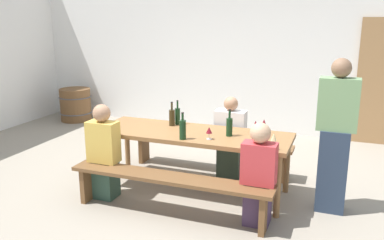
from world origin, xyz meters
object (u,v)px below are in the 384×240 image
Objects in this scene: seated_guest_near_0 at (104,154)px; seated_guest_far_0 at (230,140)px; wine_bottle_0 at (183,129)px; bench_near at (169,184)px; seated_guest_near_1 at (259,176)px; bench_far at (210,146)px; wine_glass_2 at (209,131)px; wine_bottle_2 at (178,116)px; wine_glass_1 at (264,123)px; wine_glass_0 at (255,125)px; standing_host at (335,139)px; wine_bottle_3 at (172,117)px; wine_barrel at (76,105)px; tasting_table at (192,138)px; wine_bottle_1 at (229,126)px; wine_glass_3 at (274,138)px.

seated_guest_far_0 is (1.22, 1.12, -0.03)m from seated_guest_near_0.
bench_near is at bearing -90.96° from wine_bottle_0.
seated_guest_near_1 is at bearing -14.73° from wine_bottle_0.
bench_far is 1.56m from seated_guest_near_0.
seated_guest_near_1 is at bearing -28.16° from wine_glass_2.
seated_guest_near_0 is (-0.59, -0.84, -0.32)m from wine_bottle_2.
seated_guest_far_0 reaches higher than wine_glass_1.
bench_near is 12.77× the size of wine_glass_0.
standing_host is (1.35, 0.25, -0.03)m from wine_glass_2.
wine_glass_0 is at bearing -3.34° from wine_bottle_3.
seated_guest_far_0 reaches higher than bench_far.
wine_bottle_3 is 1.99m from standing_host.
seated_guest_far_0 reaches higher than seated_guest_near_1.
wine_glass_0 is 4.88m from wine_barrel.
seated_guest_far_0 reaches higher than wine_glass_2.
wine_barrel is (-5.15, 2.41, -0.49)m from standing_host.
seated_guest_near_1 reaches higher than tasting_table.
wine_barrel is (-2.62, 3.01, -0.21)m from seated_guest_near_0.
standing_host is (0.89, -0.09, -0.05)m from wine_glass_0.
wine_glass_0 is at bearing -67.24° from seated_guest_near_0.
wine_bottle_0 reaches higher than wine_glass_2.
wine_bottle_2 is 0.48× the size of wine_barrel.
bench_far is at bearing -114.69° from seated_guest_far_0.
seated_guest_near_0 is (-1.64, -0.69, -0.33)m from wine_glass_0.
wine_bottle_1 is (0.46, -0.00, 0.19)m from tasting_table.
bench_near is at bearing -90.00° from tasting_table.
wine_glass_3 is at bearing -69.93° from wine_glass_1.
standing_host reaches higher than seated_guest_near_1.
tasting_table is 4.30m from wine_barrel.
bench_far is at bearing 107.32° from wine_glass_2.
wine_glass_2 is at bearing -72.68° from bench_far.
wine_glass_2 is at bearing -32.48° from wine_bottle_3.
wine_glass_3 reaches higher than bench_far.
wine_bottle_1 reaches higher than wine_glass_2.
wine_bottle_1 is at bearing -13.58° from wine_bottle_3.
wine_bottle_0 is at bearing -74.79° from seated_guest_near_0.
wine_glass_2 is at bearing -39.67° from wine_bottle_2.
seated_guest_near_1 is 0.64× the size of standing_host.
wine_glass_0 is at bearing 48.36° from bench_near.
seated_guest_far_0 is (-0.49, 0.29, -0.35)m from wine_glass_1.
seated_guest_far_0 is (0.63, 0.28, -0.35)m from wine_bottle_2.
wine_glass_1 is at bearing -15.83° from standing_host.
wine_glass_1 is at bearing -0.37° from wine_bottle_2.
wine_bottle_1 is 0.82m from wine_bottle_2.
wine_bottle_2 is 0.28× the size of seated_guest_near_0.
standing_host reaches higher than seated_guest_far_0.
wine_bottle_0 is (0.01, 0.39, 0.51)m from bench_near.
tasting_table is 0.44m from wine_bottle_3.
seated_guest_far_0 is 0.65× the size of standing_host.
wine_barrel is at bearing -25.03° from standing_host.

